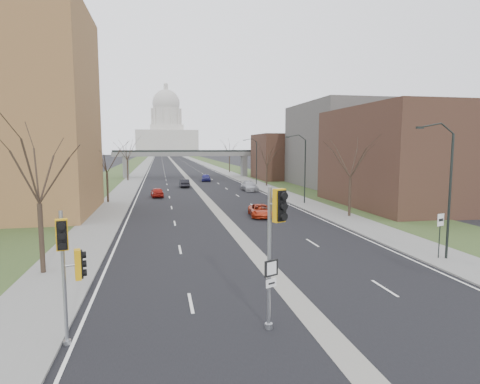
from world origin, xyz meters
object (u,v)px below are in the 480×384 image
object	(u,v)px
car_right_far	(206,178)
car_left_near	(157,192)
car_left_far	(184,183)
speed_limit_sign	(440,228)
car_right_mid	(249,186)
signal_pole_left	(69,259)
signal_pole_median	(275,232)
car_right_near	(260,211)

from	to	relation	value
car_right_far	car_left_near	bearing A→B (deg)	-106.81
car_left_far	car_right_far	bearing A→B (deg)	-115.53
speed_limit_sign	car_right_mid	world-z (taller)	speed_limit_sign
signal_pole_left	car_right_mid	distance (m)	52.57
signal_pole_median	car_right_near	bearing A→B (deg)	52.63
car_left_near	car_right_mid	bearing A→B (deg)	-164.78
signal_pole_left	car_left_near	distance (m)	44.16
car_right_near	signal_pole_median	bearing A→B (deg)	-97.66
speed_limit_sign	car_right_far	xyz separation A→B (m)	(-8.15, 61.62, -1.34)
car_left_near	car_right_mid	world-z (taller)	car_right_mid
signal_pole_median	car_left_near	xyz separation A→B (m)	(-4.75, 44.32, -3.31)
car_left_near	car_left_far	xyz separation A→B (m)	(4.73, 13.28, 0.02)
signal_pole_left	car_right_mid	xyz separation A→B (m)	(17.78, 49.41, -2.53)
speed_limit_sign	car_left_near	size ratio (longest dim) A/B	0.69
car_left_near	car_right_far	world-z (taller)	car_right_far
signal_pole_median	car_left_near	bearing A→B (deg)	71.80
car_right_near	car_right_mid	size ratio (longest dim) A/B	0.87
speed_limit_sign	car_left_near	xyz separation A→B (m)	(-18.11, 36.59, -1.40)
signal_pole_median	car_right_near	distance (m)	26.40
car_right_mid	car_right_far	xyz separation A→B (m)	(-4.97, 19.61, 0.00)
car_left_far	car_right_near	distance (m)	32.63
car_left_far	car_right_near	world-z (taller)	car_left_far
car_right_mid	car_right_far	size ratio (longest dim) A/B	1.17
signal_pole_left	signal_pole_median	xyz separation A→B (m)	(7.60, -0.33, 0.72)
signal_pole_median	car_right_far	size ratio (longest dim) A/B	1.27
car_left_near	signal_pole_median	bearing A→B (deg)	91.38
signal_pole_median	car_left_near	distance (m)	44.70
signal_pole_left	car_left_near	bearing A→B (deg)	72.87
car_left_far	signal_pole_left	bearing A→B (deg)	80.93
car_left_near	car_right_far	size ratio (longest dim) A/B	0.92
car_right_mid	signal_pole_median	bearing A→B (deg)	-102.74
car_right_mid	speed_limit_sign	bearing A→B (deg)	-86.85
speed_limit_sign	car_right_near	xyz separation A→B (m)	(-7.45, 17.77, -1.47)
signal_pole_left	car_left_far	xyz separation A→B (m)	(7.58, 57.27, -2.57)
signal_pole_left	car_left_far	size ratio (longest dim) A/B	1.14
car_right_mid	car_left_near	bearing A→B (deg)	-161.22
car_left_far	car_right_mid	distance (m)	12.88
car_right_near	car_right_mid	distance (m)	24.60
car_right_near	car_right_far	world-z (taller)	car_right_far
car_left_far	car_left_near	bearing A→B (deg)	68.86
car_right_near	car_right_mid	world-z (taller)	car_right_mid
car_right_far	signal_pole_median	bearing A→B (deg)	-89.41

